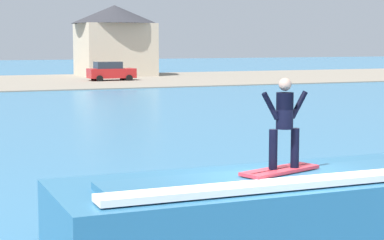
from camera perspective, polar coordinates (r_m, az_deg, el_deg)
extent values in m
cube|color=teal|center=(13.55, 9.18, -6.99)|extent=(9.66, 3.02, 1.18)
cube|color=teal|center=(13.10, 10.09, -4.55)|extent=(8.21, 1.36, 0.13)
cube|color=white|center=(12.60, 11.57, -4.91)|extent=(8.69, 0.54, 0.12)
cube|color=#D8333F|center=(12.86, 7.35, -4.18)|extent=(1.78, 1.03, 0.06)
cube|color=black|center=(12.86, 7.36, -4.07)|extent=(1.50, 0.55, 0.01)
cylinder|color=black|center=(12.71, 6.79, -2.45)|extent=(0.16, 0.16, 0.75)
cylinder|color=black|center=(12.94, 8.58, -2.32)|extent=(0.16, 0.16, 0.75)
cylinder|color=black|center=(12.73, 7.74, 0.77)|extent=(0.32, 0.32, 0.67)
sphere|color=tan|center=(12.69, 7.77, 2.96)|extent=(0.24, 0.24, 0.24)
cylinder|color=black|center=(12.57, 6.57, 1.18)|extent=(0.36, 0.10, 0.53)
cylinder|color=black|center=(12.87, 8.90, 1.26)|extent=(0.36, 0.10, 0.53)
cube|color=red|center=(64.88, -6.74, 3.90)|extent=(4.36, 1.99, 0.90)
cube|color=#262D38|center=(64.76, -7.03, 4.57)|extent=(2.40, 1.79, 0.64)
cylinder|color=black|center=(66.30, -5.80, 3.58)|extent=(0.64, 0.22, 0.64)
cylinder|color=black|center=(64.30, -5.26, 3.49)|extent=(0.64, 0.22, 0.64)
cylinder|color=black|center=(65.55, -8.18, 3.51)|extent=(0.64, 0.22, 0.64)
cylinder|color=black|center=(63.52, -7.71, 3.42)|extent=(0.64, 0.22, 0.64)
cube|color=beige|center=(74.46, -6.46, 5.83)|extent=(7.46, 7.31, 5.66)
cone|color=#2D2D33|center=(74.51, -6.49, 8.76)|extent=(9.25, 9.25, 1.95)
cylinder|color=brown|center=(73.85, -4.04, 5.10)|extent=(0.32, 0.32, 3.74)
sphere|color=#2C6E37|center=(73.83, -4.06, 7.20)|extent=(2.79, 2.79, 2.79)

